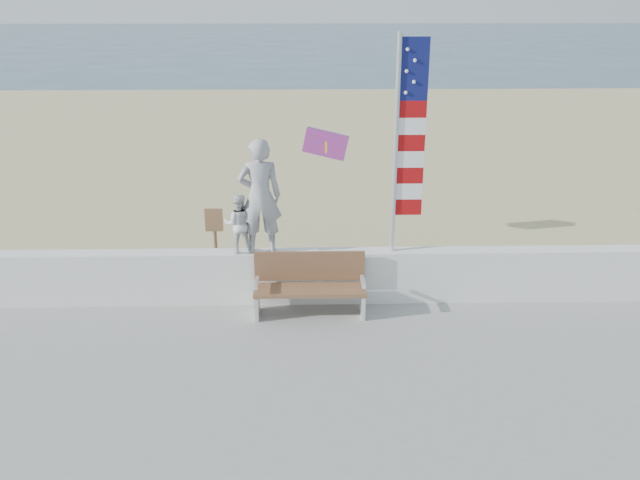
# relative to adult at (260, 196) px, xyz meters

# --- Properties ---
(ground) EXTENTS (220.00, 220.00, 0.00)m
(ground) POSITION_rel_adult_xyz_m (0.77, -2.00, -2.03)
(ground) COLOR #2F4B5E
(ground) RESTS_ON ground
(sand) EXTENTS (90.00, 40.00, 0.08)m
(sand) POSITION_rel_adult_xyz_m (0.77, 7.00, -1.99)
(sand) COLOR tan
(sand) RESTS_ON ground
(seawall) EXTENTS (30.00, 0.35, 0.90)m
(seawall) POSITION_rel_adult_xyz_m (0.77, 0.00, -1.40)
(seawall) COLOR white
(seawall) RESTS_ON boardwalk
(adult) EXTENTS (0.73, 0.52, 1.91)m
(adult) POSITION_rel_adult_xyz_m (0.00, 0.00, 0.00)
(adult) COLOR #99999E
(adult) RESTS_ON seawall
(child) EXTENTS (0.50, 0.40, 0.99)m
(child) POSITION_rel_adult_xyz_m (-0.36, 0.00, -0.46)
(child) COLOR silver
(child) RESTS_ON seawall
(bench) EXTENTS (1.80, 0.57, 1.00)m
(bench) POSITION_rel_adult_xyz_m (0.79, -0.45, -1.35)
(bench) COLOR brown
(bench) RESTS_ON boardwalk
(flag) EXTENTS (0.50, 0.08, 3.50)m
(flag) POSITION_rel_adult_xyz_m (2.29, -0.00, 0.96)
(flag) COLOR silver
(flag) RESTS_ON seawall
(parafoil_kite) EXTENTS (0.96, 0.37, 0.65)m
(parafoil_kite) POSITION_rel_adult_xyz_m (1.18, 2.99, 0.20)
(parafoil_kite) COLOR #FC271C
(parafoil_kite) RESTS_ON ground
(sign) EXTENTS (0.32, 0.07, 1.46)m
(sign) POSITION_rel_adult_xyz_m (-0.89, 0.94, -1.09)
(sign) COLOR #865F40
(sign) RESTS_ON sand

